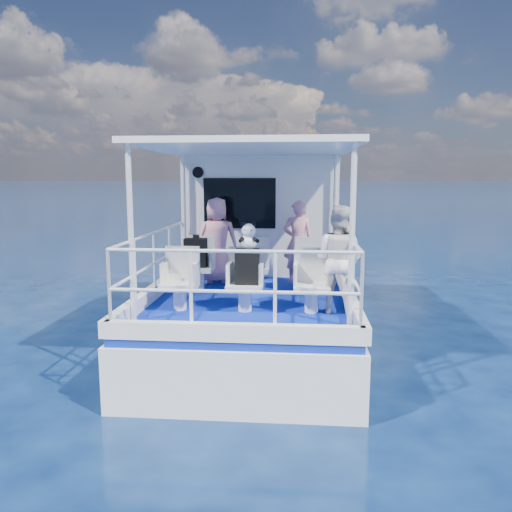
{
  "coord_description": "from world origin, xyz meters",
  "views": [
    {
      "loc": [
        0.71,
        -7.67,
        2.66
      ],
      "look_at": [
        0.09,
        -0.4,
        1.55
      ],
      "focal_mm": 35.0,
      "sensor_mm": 36.0,
      "label": 1
    }
  ],
  "objects_px": {
    "passenger_stbd_aft": "(339,260)",
    "backpack_center": "(247,267)",
    "panda": "(249,236)",
    "passenger_port_fwd": "(217,240)"
  },
  "relations": [
    {
      "from": "passenger_port_fwd",
      "to": "passenger_stbd_aft",
      "type": "relative_size",
      "value": 1.02
    },
    {
      "from": "passenger_stbd_aft",
      "to": "backpack_center",
      "type": "bearing_deg",
      "value": 34.24
    },
    {
      "from": "passenger_port_fwd",
      "to": "passenger_stbd_aft",
      "type": "xyz_separation_m",
      "value": [
        1.93,
        -1.83,
        -0.02
      ]
    },
    {
      "from": "backpack_center",
      "to": "panda",
      "type": "relative_size",
      "value": 1.33
    },
    {
      "from": "passenger_port_fwd",
      "to": "passenger_stbd_aft",
      "type": "distance_m",
      "value": 2.66
    },
    {
      "from": "passenger_port_fwd",
      "to": "panda",
      "type": "distance_m",
      "value": 2.04
    },
    {
      "from": "passenger_stbd_aft",
      "to": "backpack_center",
      "type": "height_order",
      "value": "passenger_stbd_aft"
    },
    {
      "from": "passenger_stbd_aft",
      "to": "backpack_center",
      "type": "distance_m",
      "value": 1.22
    },
    {
      "from": "backpack_center",
      "to": "panda",
      "type": "distance_m",
      "value": 0.42
    },
    {
      "from": "panda",
      "to": "backpack_center",
      "type": "bearing_deg",
      "value": -147.51
    }
  ]
}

